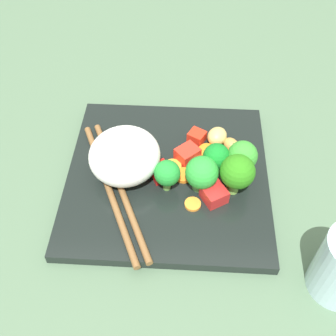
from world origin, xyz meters
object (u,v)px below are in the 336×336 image
at_px(rice_mound, 124,158).
at_px(square_plate, 168,176).
at_px(chopstick_pair, 114,188).
at_px(carrot_slice_1, 183,175).
at_px(broccoli_floret_0, 237,172).

bearing_deg(rice_mound, square_plate, 93.27).
bearing_deg(chopstick_pair, carrot_slice_1, 83.22).
relative_size(square_plate, broccoli_floret_0, 4.49).
xyz_separation_m(square_plate, rice_mound, (0.00, -0.06, 0.04)).
bearing_deg(square_plate, broccoli_floret_0, 72.65).
distance_m(rice_mound, carrot_slice_1, 0.09).
bearing_deg(chopstick_pair, rice_mound, 132.75).
xyz_separation_m(rice_mound, carrot_slice_1, (0.00, 0.08, -0.03)).
bearing_deg(chopstick_pair, broccoli_floret_0, 69.16).
bearing_deg(carrot_slice_1, square_plate, -105.68).
distance_m(square_plate, broccoli_floret_0, 0.10).
height_order(broccoli_floret_0, carrot_slice_1, broccoli_floret_0).
xyz_separation_m(rice_mound, broccoli_floret_0, (0.02, 0.15, 0.00)).
height_order(rice_mound, broccoli_floret_0, rice_mound).
distance_m(square_plate, carrot_slice_1, 0.02).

